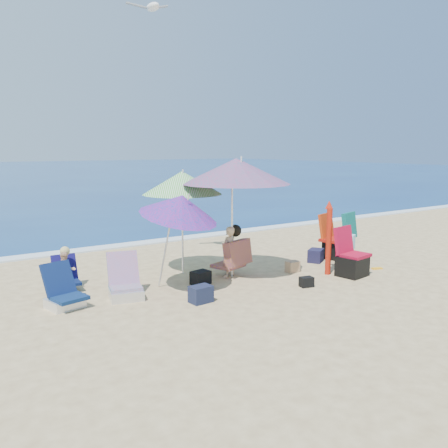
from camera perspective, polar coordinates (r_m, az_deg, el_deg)
ground at (r=8.64m, az=5.41°, el=-7.93°), size 120.00×120.00×0.00m
foam at (r=12.87m, az=-9.10°, el=-2.20°), size 120.00×0.50×0.04m
umbrella_turquoise at (r=9.04m, az=1.50°, el=6.40°), size 2.60×2.60×2.38m
umbrella_striped at (r=9.39m, az=-5.07°, el=4.97°), size 2.05×2.05×2.12m
umbrella_blue at (r=8.17m, az=-5.30°, el=2.14°), size 1.82×1.85×1.88m
furled_umbrella at (r=9.70m, az=12.54°, el=-1.22°), size 0.22×0.24×1.49m
chair_navy at (r=8.08m, az=-18.74°, el=-8.21°), size 0.65×0.76×0.71m
chair_rainbow at (r=8.30m, az=-11.83°, el=-7.37°), size 0.68×0.80×0.75m
camp_chair_left at (r=9.80m, az=15.11°, el=-4.37°), size 0.68×0.64×0.97m
camp_chair_right at (r=11.19m, az=13.62°, el=-2.10°), size 0.82×1.00×1.09m
person_center at (r=9.39m, az=1.00°, el=-3.37°), size 0.84×0.70×1.02m
person_left at (r=8.95m, az=-18.55°, el=-5.38°), size 0.48×0.61×0.79m
bag_navy_a at (r=7.92m, az=-2.81°, el=-8.46°), size 0.38×0.28×0.28m
bag_black_a at (r=8.93m, az=-2.85°, el=-6.48°), size 0.38×0.31×0.25m
bag_tan at (r=9.87m, az=8.27°, el=-5.12°), size 0.27×0.19×0.23m
bag_navy_b at (r=10.82m, az=11.02°, el=-3.75°), size 0.48×0.45×0.29m
bag_black_b at (r=8.90m, az=9.92°, el=-6.90°), size 0.27×0.21×0.19m
orange_item at (r=10.54m, az=17.99°, el=-5.11°), size 0.24×0.17×0.03m
seagull at (r=10.17m, az=-8.65°, el=24.48°), size 0.82×0.51×0.16m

